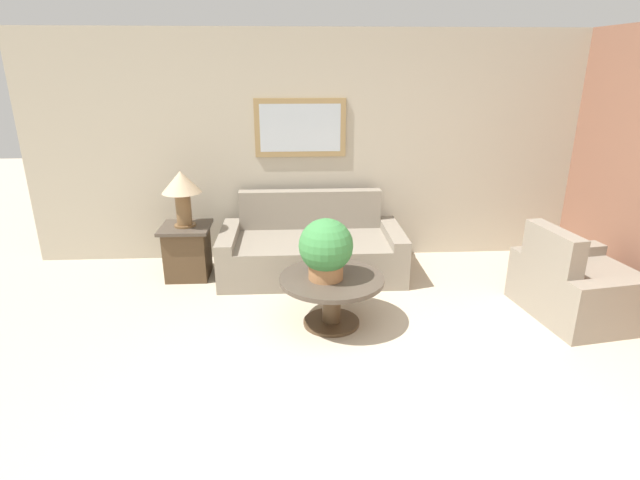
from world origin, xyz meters
name	(u,v)px	position (x,y,z in m)	size (l,w,h in m)	color
ground_plane	(394,418)	(0.00, 0.00, 0.00)	(20.00, 20.00, 0.00)	#BCAD93
wall_back	(347,148)	(-0.01, 3.05, 1.30)	(7.33, 0.09, 2.60)	#B2A893
couch_main	(312,250)	(-0.45, 2.48, 0.27)	(1.98, 0.98, 0.86)	gray
armchair	(581,288)	(2.00, 1.36, 0.27)	(1.11, 1.16, 0.86)	gray
coffee_table	(332,290)	(-0.32, 1.30, 0.34)	(0.93, 0.93, 0.46)	#4C3823
side_table	(188,251)	(-1.81, 2.46, 0.30)	(0.52, 0.52, 0.58)	#4C3823
table_lamp	(182,188)	(-1.81, 2.46, 1.00)	(0.41, 0.41, 0.60)	brown
potted_plant_on_table	(326,248)	(-0.38, 1.27, 0.74)	(0.47, 0.47, 0.54)	#9E6B42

